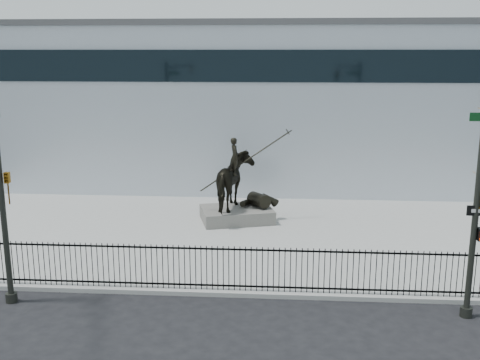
{
  "coord_description": "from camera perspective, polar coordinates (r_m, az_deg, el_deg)",
  "views": [
    {
      "loc": [
        1.37,
        -15.65,
        7.74
      ],
      "look_at": [
        -0.18,
        6.0,
        2.73
      ],
      "focal_mm": 42.0,
      "sensor_mm": 36.0,
      "label": 1
    }
  ],
  "objects": [
    {
      "name": "equestrian_statue",
      "position": [
        25.29,
        -0.2,
        -0.18
      ],
      "size": [
        3.9,
        2.97,
        3.42
      ],
      "rotation": [
        0.0,
        0.0,
        0.27
      ],
      "color": "black",
      "rests_on": "statue_plinth"
    },
    {
      "name": "plaza",
      "position": [
        23.95,
        0.6,
        -5.68
      ],
      "size": [
        30.0,
        12.0,
        0.15
      ],
      "primitive_type": "cube",
      "color": "#9B9B98",
      "rests_on": "ground"
    },
    {
      "name": "building",
      "position": [
        35.82,
        1.91,
        7.79
      ],
      "size": [
        44.0,
        14.0,
        9.0
      ],
      "primitive_type": "cube",
      "color": "silver",
      "rests_on": "ground"
    },
    {
      "name": "ground",
      "position": [
        17.51,
        -0.84,
        -13.24
      ],
      "size": [
        120.0,
        120.0,
        0.0
      ],
      "primitive_type": "plane",
      "color": "black",
      "rests_on": "ground"
    },
    {
      "name": "picket_fence",
      "position": [
        18.28,
        -0.51,
        -8.97
      ],
      "size": [
        22.1,
        0.1,
        1.5
      ],
      "color": "black",
      "rests_on": "plaza"
    },
    {
      "name": "statue_plinth",
      "position": [
        25.67,
        -0.33,
        -3.52
      ],
      "size": [
        3.61,
        2.93,
        0.59
      ],
      "primitive_type": "cube",
      "rotation": [
        0.0,
        0.0,
        0.27
      ],
      "color": "#5D5B55",
      "rests_on": "plaza"
    }
  ]
}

